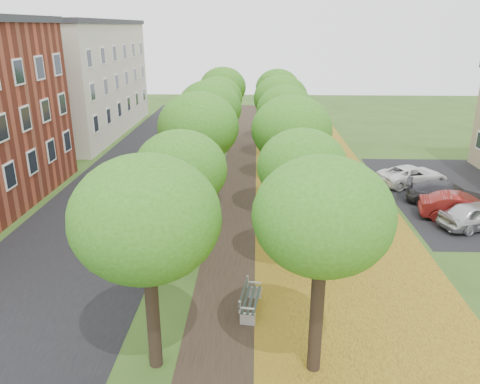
# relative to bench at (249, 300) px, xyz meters

# --- Properties ---
(ground) EXTENTS (120.00, 120.00, 0.00)m
(ground) POSITION_rel_bench_xyz_m (-0.61, -2.97, -0.47)
(ground) COLOR #2D4C19
(ground) RESTS_ON ground
(street_asphalt) EXTENTS (8.00, 70.00, 0.01)m
(street_asphalt) POSITION_rel_bench_xyz_m (-8.11, 12.03, -0.47)
(street_asphalt) COLOR black
(street_asphalt) RESTS_ON ground
(footpath) EXTENTS (3.20, 70.00, 0.01)m
(footpath) POSITION_rel_bench_xyz_m (-0.61, 12.03, -0.47)
(footpath) COLOR black
(footpath) RESTS_ON ground
(leaf_verge) EXTENTS (7.50, 70.00, 0.01)m
(leaf_verge) POSITION_rel_bench_xyz_m (4.39, 12.03, -0.46)
(leaf_verge) COLOR #AD8C20
(leaf_verge) RESTS_ON ground
(parking_lot) EXTENTS (9.00, 16.00, 0.01)m
(parking_lot) POSITION_rel_bench_xyz_m (12.89, 13.03, -0.47)
(parking_lot) COLOR black
(parking_lot) RESTS_ON ground
(tree_row_west) EXTENTS (3.90, 33.90, 6.33)m
(tree_row_west) POSITION_rel_bench_xyz_m (-2.81, 12.03, 4.17)
(tree_row_west) COLOR black
(tree_row_west) RESTS_ON ground
(tree_row_east) EXTENTS (3.90, 33.90, 6.33)m
(tree_row_east) POSITION_rel_bench_xyz_m (1.99, 12.03, 4.17)
(tree_row_east) COLOR black
(tree_row_east) RESTS_ON ground
(building_cream) EXTENTS (10.30, 20.30, 10.40)m
(building_cream) POSITION_rel_bench_xyz_m (-17.61, 30.03, 4.74)
(building_cream) COLOR beige
(building_cream) RESTS_ON ground
(bench) EXTENTS (0.81, 1.97, 0.90)m
(bench) POSITION_rel_bench_xyz_m (0.00, 0.00, 0.00)
(bench) COLOR #2A342C
(bench) RESTS_ON ground
(car_silver) EXTENTS (4.45, 2.89, 1.41)m
(car_silver) POSITION_rel_bench_xyz_m (11.57, 7.87, 0.23)
(car_silver) COLOR silver
(car_silver) RESTS_ON ground
(car_red) EXTENTS (4.49, 2.37, 1.41)m
(car_red) POSITION_rel_bench_xyz_m (11.16, 8.90, 0.23)
(car_red) COLOR maroon
(car_red) RESTS_ON ground
(car_grey) EXTENTS (4.93, 3.39, 1.33)m
(car_grey) POSITION_rel_bench_xyz_m (11.22, 11.06, 0.19)
(car_grey) COLOR #2F2F34
(car_grey) RESTS_ON ground
(car_white) EXTENTS (5.00, 3.46, 1.27)m
(car_white) POSITION_rel_bench_xyz_m (10.39, 14.77, 0.16)
(car_white) COLOR white
(car_white) RESTS_ON ground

